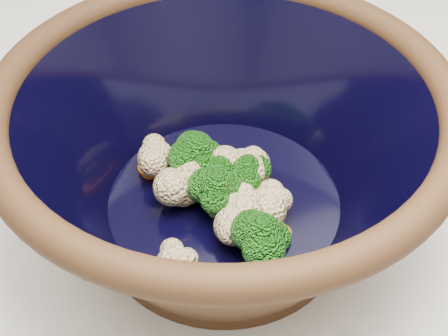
{
  "coord_description": "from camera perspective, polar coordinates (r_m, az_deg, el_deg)",
  "views": [
    {
      "loc": [
        -0.18,
        -0.36,
        1.32
      ],
      "look_at": [
        -0.02,
        -0.04,
        0.97
      ],
      "focal_mm": 50.0,
      "sensor_mm": 36.0,
      "label": 1
    }
  ],
  "objects": [
    {
      "name": "mixing_bowl",
      "position": [
        0.49,
        0.0,
        1.25
      ],
      "size": [
        0.4,
        0.4,
        0.16
      ],
      "rotation": [
        0.0,
        0.0,
        0.19
      ],
      "color": "black",
      "rests_on": "counter"
    },
    {
      "name": "vegetable_pile",
      "position": [
        0.51,
        -0.09,
        -1.83
      ],
      "size": [
        0.12,
        0.17,
        0.05
      ],
      "color": "#608442",
      "rests_on": "mixing_bowl"
    }
  ]
}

